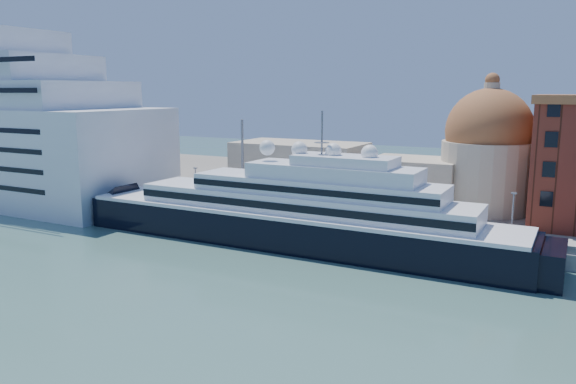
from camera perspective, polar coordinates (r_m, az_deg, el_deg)
The scene contains 8 objects.
ground at distance 75.36m, azimuth -5.08°, elevation -9.93°, with size 400.00×400.00×0.00m, color #345A55.
quay at distance 103.93m, azimuth 5.13°, elevation -3.53°, with size 180.00×10.00×2.50m, color gray.
land at distance 141.92m, azimuth 11.53°, elevation -0.07°, with size 260.00×72.00×2.00m, color slate.
quay_fence at distance 99.47m, azimuth 4.14°, elevation -3.05°, with size 180.00×0.10×1.20m, color slate.
superyacht at distance 96.48m, azimuth -1.24°, elevation -2.52°, with size 89.22×12.37×26.67m.
service_barge at distance 126.45m, azimuth -21.20°, elevation -1.95°, with size 11.21×4.25×2.48m.
church at distance 122.27m, azimuth 12.28°, elevation 2.96°, with size 66.00×18.00×25.50m.
lamp_posts at distance 106.16m, azimuth -1.48°, elevation 1.53°, with size 120.80×2.40×18.00m.
Camera 1 is at (38.64, -59.26, 25.98)m, focal length 35.00 mm.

